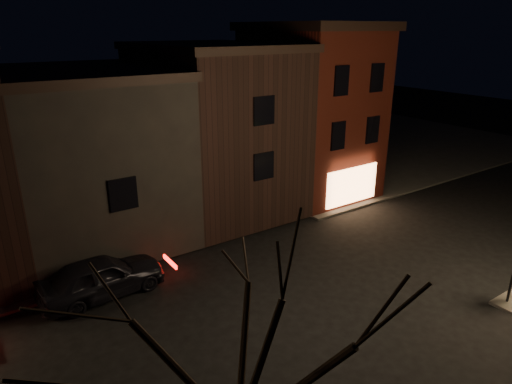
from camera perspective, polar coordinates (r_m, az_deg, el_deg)
ground at (r=19.77m, az=6.69°, el=-11.69°), size 120.00×120.00×0.00m
sidewalk_far_right at (r=46.30m, az=9.17°, el=6.84°), size 30.00×30.00×0.12m
corner_building at (r=29.68m, az=6.78°, el=10.23°), size 6.50×8.50×10.50m
row_building_a at (r=26.89m, az=-5.35°, el=8.05°), size 7.30×10.30×9.40m
row_building_b at (r=24.39m, az=-20.32°, el=4.46°), size 7.80×10.30×8.40m
bare_tree_left at (r=8.06m, az=-2.55°, el=-17.32°), size 5.60×5.60×7.50m
parked_car_a at (r=19.70m, az=-18.71°, el=-9.98°), size 5.08×2.27×1.69m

